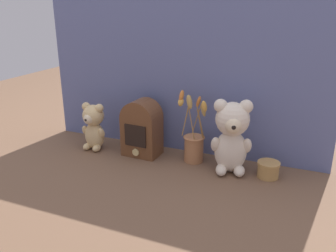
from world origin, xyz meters
name	(u,v)px	position (x,y,z in m)	size (l,w,h in m)	color
ground_plane	(166,163)	(0.00, 0.00, 0.00)	(4.00, 4.00, 0.00)	brown
backdrop_wall	(181,77)	(0.00, 0.17, 0.35)	(1.32, 0.02, 0.69)	slate
teddy_bear_large	(232,135)	(0.27, 0.02, 0.16)	(0.17, 0.16, 0.31)	beige
teddy_bear_medium	(94,125)	(-0.37, 0.01, 0.12)	(0.12, 0.11, 0.22)	#DBBC84
flower_vase	(194,142)	(0.10, 0.06, 0.09)	(0.15, 0.13, 0.31)	#AD7047
vintage_radio	(142,127)	(-0.14, 0.04, 0.13)	(0.17, 0.13, 0.26)	brown
decorative_tin_tall	(268,169)	(0.43, 0.03, 0.03)	(0.09, 0.09, 0.06)	tan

